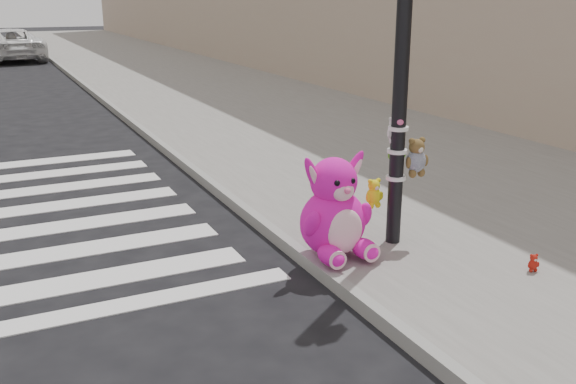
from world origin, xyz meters
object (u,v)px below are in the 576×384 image
red_teddy (533,263)px  car_white_near (10,45)px  signal_pole (402,93)px  pink_bunny (335,214)px

red_teddy → car_white_near: size_ratio=0.04×
signal_pole → pink_bunny: (-0.83, -0.07, -1.22)m
signal_pole → car_white_near: bearing=95.8°
signal_pole → pink_bunny: size_ratio=3.52×
pink_bunny → car_white_near: car_white_near is taller
signal_pole → red_teddy: bearing=-59.4°
pink_bunny → red_teddy: 2.06m
signal_pole → pink_bunny: signal_pole is taller
signal_pole → pink_bunny: bearing=-175.3°
red_teddy → signal_pole: bearing=134.7°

